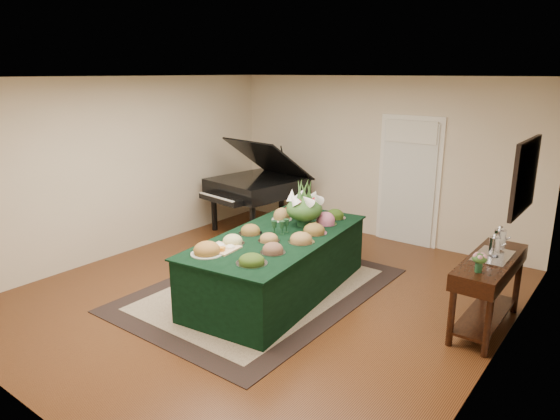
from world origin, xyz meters
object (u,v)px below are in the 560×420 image
Objects in this scene: floral_centerpiece at (304,204)px; mahogany_sideboard at (489,274)px; buffet_table at (278,264)px; grand_piano at (256,185)px.

mahogany_sideboard is at bearing 3.55° from floral_centerpiece.
buffet_table is 5.69× the size of floral_centerpiece.
floral_centerpiece is 2.39m from mahogany_sideboard.
buffet_table is 1.61× the size of grand_piano.
mahogany_sideboard is at bearing -15.84° from grand_piano.
floral_centerpiece is 0.28× the size of grand_piano.
buffet_table is at bearing -44.34° from grand_piano.
buffet_table is at bearing -93.69° from floral_centerpiece.
grand_piano reaches higher than floral_centerpiece.
floral_centerpiece is at bearing -176.45° from mahogany_sideboard.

